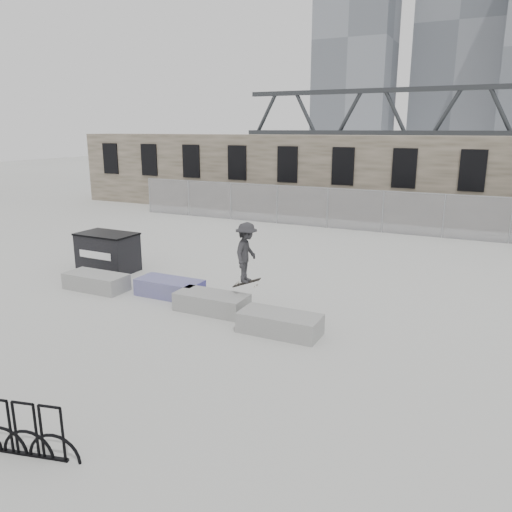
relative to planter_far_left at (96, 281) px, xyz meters
The scene contains 10 objects.
ground 3.36m from the planter_far_left, ahead, with size 120.00×120.00×0.00m, color beige.
stone_wall 16.88m from the planter_far_left, 78.49° to the left, with size 36.00×2.58×4.50m.
chainlink_fence 13.14m from the planter_far_left, 75.23° to the left, with size 22.06×0.06×2.02m.
planter_far_left is the anchor object (origin of this frame).
planter_center_left 2.47m from the planter_far_left, 11.23° to the left, with size 2.00×0.90×0.51m.
planter_center_right 4.21m from the planter_far_left, ahead, with size 2.00×0.90×0.51m.
planter_offset 6.52m from the planter_far_left, ahead, with size 2.00×0.90×0.51m.
dumpster 2.19m from the planter_far_left, 121.87° to the left, with size 2.07×1.29×1.34m.
skyline_towers 96.24m from the planter_far_left, 88.58° to the left, with size 58.00×28.00×48.00m.
skateboarder 5.25m from the planter_far_left, ahead, with size 0.78×1.11×1.81m.
Camera 1 is at (7.58, -11.34, 4.87)m, focal length 35.00 mm.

